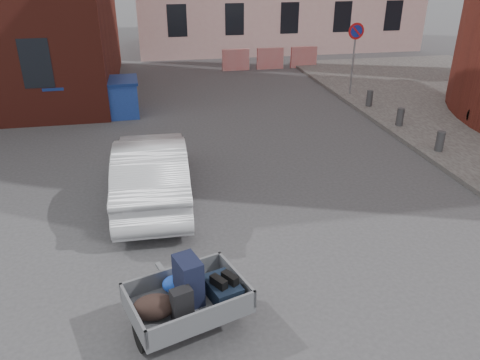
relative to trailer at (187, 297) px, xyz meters
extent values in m
plane|color=#38383A|center=(1.39, 2.03, -0.61)|extent=(120.00, 120.00, 0.00)
cylinder|color=gray|center=(7.39, 11.53, 0.81)|extent=(0.07, 0.07, 2.60)
cylinder|color=red|center=(7.39, 11.51, 1.86)|extent=(0.60, 0.03, 0.60)
cylinder|color=navy|center=(7.39, 11.49, 1.86)|extent=(0.44, 0.03, 0.44)
cylinder|color=#3A3A3D|center=(7.39, 5.43, -0.21)|extent=(0.22, 0.22, 0.55)
cylinder|color=#3A3A3D|center=(7.39, 7.63, -0.21)|extent=(0.22, 0.22, 0.55)
cylinder|color=#3A3A3D|center=(7.39, 9.83, -0.21)|extent=(0.22, 0.22, 0.55)
cube|color=red|center=(3.89, 17.03, -0.11)|extent=(1.30, 0.18, 1.00)
cube|color=red|center=(5.59, 17.03, -0.11)|extent=(1.30, 0.18, 1.00)
cube|color=red|center=(7.29, 17.03, -0.11)|extent=(1.30, 0.18, 1.00)
cylinder|color=black|center=(-0.67, -0.22, -0.39)|extent=(0.23, 0.45, 0.44)
cylinder|color=black|center=(0.69, 0.23, -0.39)|extent=(0.23, 0.45, 0.44)
cube|color=slate|center=(0.01, 0.00, -0.15)|extent=(1.86, 1.55, 0.08)
cube|color=slate|center=(-0.73, -0.24, 0.03)|extent=(0.38, 1.06, 0.28)
cube|color=slate|center=(0.75, 0.25, 0.03)|extent=(0.38, 1.06, 0.28)
cube|color=slate|center=(-0.16, 0.51, 0.03)|extent=(1.53, 0.54, 0.28)
cube|color=slate|center=(0.18, -0.50, 0.03)|extent=(1.53, 0.54, 0.28)
cube|color=slate|center=(-0.27, 0.86, -0.21)|extent=(0.29, 0.69, 0.06)
cube|color=#151932|center=(0.04, 0.07, 0.24)|extent=(0.43, 0.52, 0.70)
cube|color=black|center=(0.52, 0.07, 0.02)|extent=(0.57, 0.70, 0.25)
ellipsoid|color=#2D1F1B|center=(-0.45, -0.20, 0.07)|extent=(0.68, 0.53, 0.36)
cube|color=black|center=(-0.08, -0.29, 0.13)|extent=(0.32, 0.26, 0.48)
ellipsoid|color=blue|center=(-0.15, 0.32, 0.01)|extent=(0.44, 0.40, 0.24)
cube|color=black|center=(0.46, -0.01, 0.21)|extent=(0.24, 0.29, 0.13)
cube|color=black|center=(0.63, 0.05, 0.21)|extent=(0.24, 0.29, 0.13)
cube|color=navy|center=(-2.13, 10.82, -0.04)|extent=(2.90, 1.53, 1.14)
cube|color=navy|center=(-2.13, 10.82, 0.58)|extent=(3.00, 1.63, 0.09)
imported|color=silver|center=(-0.37, 4.28, 0.11)|extent=(1.60, 4.36, 1.43)
camera|label=1|loc=(-0.26, -5.25, 4.31)|focal=35.00mm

